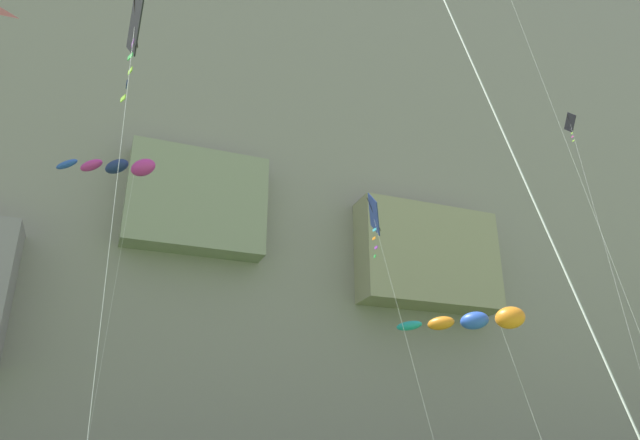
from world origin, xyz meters
TOP-DOWN VIEW (x-y plane):
  - cliff_face at (-0.02, 58.09)m, footprint 180.00×24.89m
  - kite_diamond_high_center at (5.76, 26.90)m, footprint 2.40×3.86m
  - kite_windsock_low_center at (-6.29, 36.54)m, footprint 6.07×6.08m
  - kite_diamond_front_field at (-6.58, 17.05)m, footprint 0.51×4.80m
  - kite_windsock_near_cliff at (10.07, 25.37)m, footprint 4.38×6.48m
  - kite_diamond_mid_center at (22.93, 29.78)m, footprint 3.16×5.85m

SIDE VIEW (x-z plane):
  - kite_windsock_near_cliff at x=10.07m, z-range 4.72..15.11m
  - kite_diamond_high_center at x=5.76m, z-range 6.74..23.01m
  - kite_diamond_front_field at x=-6.58m, z-range 6.82..23.40m
  - kite_windsock_low_center at x=-6.29m, z-range 9.54..30.89m
  - kite_diamond_mid_center at x=22.93m, z-range 10.72..37.65m
  - cliff_face at x=-0.02m, z-range -0.08..64.43m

